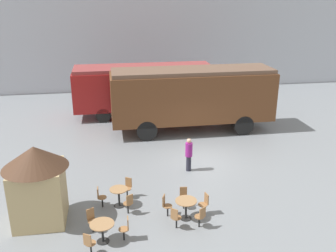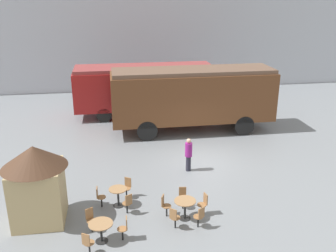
% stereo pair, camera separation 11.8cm
% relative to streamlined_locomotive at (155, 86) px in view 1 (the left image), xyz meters
% --- Properties ---
extents(ground_plane, '(80.00, 80.00, 0.00)m').
position_rel_streamlined_locomotive_xyz_m(ground_plane, '(1.34, -8.16, -1.98)').
color(ground_plane, gray).
extents(backdrop_wall, '(44.00, 0.15, 9.00)m').
position_rel_streamlined_locomotive_xyz_m(backdrop_wall, '(1.34, 7.07, 2.52)').
color(backdrop_wall, '#B2B7C1').
rests_on(backdrop_wall, ground_plane).
extents(streamlined_locomotive, '(11.49, 2.85, 3.40)m').
position_rel_streamlined_locomotive_xyz_m(streamlined_locomotive, '(0.00, 0.00, 0.00)').
color(streamlined_locomotive, maroon).
rests_on(streamlined_locomotive, ground_plane).
extents(passenger_coach_wooden, '(9.69, 2.65, 3.86)m').
position_rel_streamlined_locomotive_xyz_m(passenger_coach_wooden, '(1.75, -3.81, 0.31)').
color(passenger_coach_wooden, brown).
rests_on(passenger_coach_wooden, ground_plane).
extents(cafe_table_near, '(0.73, 0.73, 0.77)m').
position_rel_streamlined_locomotive_xyz_m(cafe_table_near, '(-3.05, -11.83, -1.42)').
color(cafe_table_near, black).
rests_on(cafe_table_near, ground_plane).
extents(cafe_table_mid, '(0.82, 0.82, 0.78)m').
position_rel_streamlined_locomotive_xyz_m(cafe_table_mid, '(-0.60, -13.13, -1.38)').
color(cafe_table_mid, black).
rests_on(cafe_table_mid, ground_plane).
extents(cafe_table_far, '(0.84, 0.84, 0.72)m').
position_rel_streamlined_locomotive_xyz_m(cafe_table_far, '(-3.70, -14.03, -1.42)').
color(cafe_table_far, black).
rests_on(cafe_table_far, ground_plane).
extents(cafe_chair_0, '(0.39, 0.40, 0.87)m').
position_rel_streamlined_locomotive_xyz_m(cafe_chair_0, '(-2.66, -11.20, -1.47)').
color(cafe_chair_0, black).
rests_on(cafe_chair_0, ground_plane).
extents(cafe_chair_1, '(0.36, 0.36, 0.87)m').
position_rel_streamlined_locomotive_xyz_m(cafe_chair_1, '(-3.78, -11.80, -1.47)').
color(cafe_chair_1, black).
rests_on(cafe_chair_1, ground_plane).
extents(cafe_chair_2, '(0.39, 0.40, 0.87)m').
position_rel_streamlined_locomotive_xyz_m(cafe_chair_2, '(-2.70, -12.48, -1.47)').
color(cafe_chair_2, black).
rests_on(cafe_chair_2, ground_plane).
extents(cafe_chair_3, '(0.38, 0.36, 0.87)m').
position_rel_streamlined_locomotive_xyz_m(cafe_chair_3, '(0.16, -12.96, -1.47)').
color(cafe_chair_3, black).
rests_on(cafe_chair_3, ground_plane).
extents(cafe_chair_4, '(0.36, 0.36, 0.87)m').
position_rel_streamlined_locomotive_xyz_m(cafe_chair_4, '(-0.53, -12.36, -1.47)').
color(cafe_chair_4, black).
rests_on(cafe_chair_4, ground_plane).
extents(cafe_chair_5, '(0.40, 0.38, 0.87)m').
position_rel_streamlined_locomotive_xyz_m(cafe_chair_5, '(-1.32, -12.83, -1.47)').
color(cafe_chair_5, black).
rests_on(cafe_chair_5, ground_plane).
extents(cafe_chair_6, '(0.40, 0.41, 0.87)m').
position_rel_streamlined_locomotive_xyz_m(cafe_chair_6, '(-1.11, -13.72, -1.47)').
color(cafe_chair_6, black).
rests_on(cafe_chair_6, ground_plane).
extents(cafe_chair_7, '(0.39, 0.40, 0.87)m').
position_rel_streamlined_locomotive_xyz_m(cafe_chair_7, '(-0.20, -13.80, -1.47)').
color(cafe_chair_7, black).
rests_on(cafe_chair_7, ground_plane).
extents(cafe_chair_8, '(0.39, 0.40, 0.87)m').
position_rel_streamlined_locomotive_xyz_m(cafe_chair_8, '(-4.07, -13.33, -1.47)').
color(cafe_chair_8, black).
rests_on(cafe_chair_8, ground_plane).
extents(cafe_chair_9, '(0.39, 0.40, 0.87)m').
position_rel_streamlined_locomotive_xyz_m(cafe_chair_9, '(-4.12, -14.70, -1.47)').
color(cafe_chair_9, black).
rests_on(cafe_chair_9, ground_plane).
extents(cafe_chair_10, '(0.36, 0.36, 0.87)m').
position_rel_streamlined_locomotive_xyz_m(cafe_chair_10, '(-2.91, -14.06, -1.47)').
color(cafe_chair_10, black).
rests_on(cafe_chair_10, ground_plane).
extents(visitor_person, '(0.34, 0.34, 1.65)m').
position_rel_streamlined_locomotive_xyz_m(visitor_person, '(0.37, -9.18, -1.09)').
color(visitor_person, '#262633').
rests_on(visitor_person, ground_plane).
extents(ticket_kiosk, '(2.34, 2.34, 3.00)m').
position_rel_streamlined_locomotive_xyz_m(ticket_kiosk, '(-5.95, -12.35, -0.31)').
color(ticket_kiosk, tan).
rests_on(ticket_kiosk, ground_plane).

